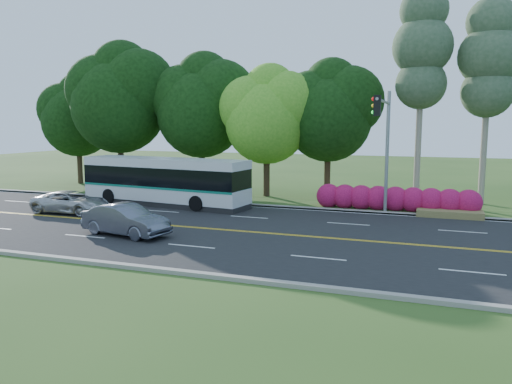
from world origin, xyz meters
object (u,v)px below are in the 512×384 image
(transit_bus, at_px, (164,182))
(sedan, at_px, (126,220))
(suv, at_px, (71,202))
(traffic_signal, at_px, (384,133))

(transit_bus, height_order, sedan, transit_bus)
(transit_bus, bearing_deg, sedan, -64.36)
(sedan, bearing_deg, transit_bus, 28.84)
(sedan, bearing_deg, suv, 68.92)
(transit_bus, distance_m, suv, 5.77)
(suv, bearing_deg, transit_bus, -40.82)
(traffic_signal, xyz_separation_m, suv, (-17.20, -4.15, -4.02))
(sedan, height_order, suv, sedan)
(traffic_signal, bearing_deg, suv, -166.44)
(sedan, relative_size, suv, 0.96)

